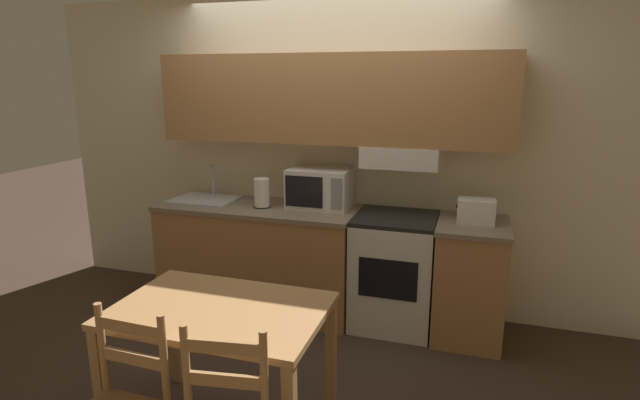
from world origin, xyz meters
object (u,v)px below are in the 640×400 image
object	(u,v)px
toaster	(476,211)
stove_range	(394,271)
microwave	(320,188)
dining_table	(220,325)
sink_basin	(205,199)
paper_towel_roll	(262,193)

from	to	relation	value
toaster	stove_range	bearing A→B (deg)	-179.89
microwave	toaster	distance (m)	1.21
dining_table	sink_basin	bearing A→B (deg)	122.28
stove_range	toaster	bearing A→B (deg)	0.11
microwave	toaster	xyz separation A→B (m)	(1.21, -0.10, -0.07)
toaster	sink_basin	bearing A→B (deg)	-179.68
sink_basin	dining_table	bearing A→B (deg)	-57.72
microwave	dining_table	bearing A→B (deg)	-91.53
stove_range	microwave	world-z (taller)	microwave
sink_basin	stove_range	bearing A→B (deg)	0.40
stove_range	dining_table	bearing A→B (deg)	-114.10
stove_range	dining_table	world-z (taller)	stove_range
microwave	stove_range	bearing A→B (deg)	-9.33
paper_towel_roll	dining_table	bearing A→B (deg)	-74.63
microwave	paper_towel_roll	xyz separation A→B (m)	(-0.45, -0.15, -0.04)
paper_towel_roll	microwave	bearing A→B (deg)	18.59
stove_range	toaster	size ratio (longest dim) A/B	3.24
microwave	paper_towel_roll	world-z (taller)	microwave
microwave	toaster	world-z (taller)	microwave
dining_table	microwave	bearing A→B (deg)	88.47
microwave	sink_basin	distance (m)	1.01
paper_towel_roll	toaster	bearing A→B (deg)	1.63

